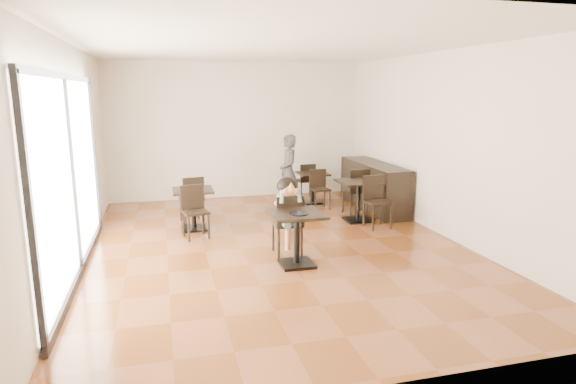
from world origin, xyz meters
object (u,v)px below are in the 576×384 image
object	(u,v)px
child_table	(297,239)
chair_left_a	(192,199)
cafe_table_mid	(358,201)
chair_back_b	(320,190)
chair_mid_a	(355,191)
child_chair	(287,224)
chair_left_b	(196,212)
chair_mid_b	(378,203)
child	(287,216)
adult_patron	(288,172)
cafe_table_back	(313,188)
chair_back_a	(306,181)
cafe_table_left	(194,209)

from	to	relation	value
child_table	chair_left_a	bearing A→B (deg)	114.99
cafe_table_mid	chair_back_b	world-z (taller)	chair_back_b
cafe_table_mid	chair_mid_a	xyz separation A→B (m)	(0.16, 0.55, 0.08)
child_chair	chair_left_b	world-z (taller)	child_chair
child_chair	chair_mid_b	xyz separation A→B (m)	(2.00, 0.99, 0.00)
child_chair	child	size ratio (longest dim) A/B	0.79
adult_patron	chair_back_b	distance (m)	0.79
cafe_table_back	chair_mid_a	size ratio (longest dim) A/B	0.72
child_chair	adult_patron	distance (m)	3.08
chair_mid_b	chair_back_a	xyz separation A→B (m)	(-0.55, 2.82, -0.06)
child	adult_patron	size ratio (longest dim) A/B	0.75
cafe_table_mid	chair_left_b	world-z (taller)	chair_left_b
cafe_table_left	chair_mid_a	bearing A→B (deg)	5.79
child_chair	cafe_table_back	xyz separation A→B (m)	(1.45, 3.26, -0.13)
child_table	chair_left_b	bearing A→B (deg)	127.20
child_table	chair_back_b	xyz separation A→B (m)	(1.45, 3.26, 0.02)
adult_patron	chair_left_b	distance (m)	2.78
chair_back_a	chair_back_b	size ratio (longest dim) A/B	1.00
cafe_table_left	chair_mid_b	size ratio (longest dim) A/B	0.79
child_table	chair_mid_b	xyz separation A→B (m)	(2.00, 1.54, 0.08)
child	cafe_table_back	distance (m)	3.58
child_chair	cafe_table_left	distance (m)	2.20
cafe_table_left	chair_left_a	xyz separation A→B (m)	(0.00, 0.55, 0.08)
chair_left_a	chair_left_b	world-z (taller)	same
chair_left_b	chair_back_b	distance (m)	3.16
cafe_table_back	chair_left_a	bearing A→B (deg)	-160.99
child_chair	chair_back_b	distance (m)	3.07
child	adult_patron	world-z (taller)	adult_patron
child	cafe_table_back	bearing A→B (deg)	65.98
chair_mid_a	cafe_table_mid	bearing A→B (deg)	69.32
child_chair	adult_patron	xyz separation A→B (m)	(0.80, 2.96, 0.32)
chair_mid_a	chair_left_b	distance (m)	3.45
cafe_table_left	chair_left_b	xyz separation A→B (m)	(0.00, -0.55, 0.08)
cafe_table_mid	chair_mid_a	distance (m)	0.58
child_table	cafe_table_left	size ratio (longest dim) A/B	1.05
chair_back_a	chair_back_b	bearing A→B (deg)	88.23
cafe_table_mid	chair_back_b	size ratio (longest dim) A/B	0.95
child	chair_back_a	world-z (taller)	child
child	cafe_table_back	size ratio (longest dim) A/B	1.72
chair_mid_a	cafe_table_back	bearing A→B (deg)	-68.89
child	cafe_table_mid	world-z (taller)	child
child_chair	chair_back_a	xyz separation A→B (m)	(1.45, 3.81, -0.06)
adult_patron	chair_left_b	world-z (taller)	adult_patron
child_table	chair_mid_a	distance (m)	3.31
child_table	adult_patron	distance (m)	3.62
cafe_table_left	chair_left_a	size ratio (longest dim) A/B	0.83
chair_mid_a	chair_back_b	distance (m)	0.83
child	cafe_table_back	xyz separation A→B (m)	(1.45, 3.26, -0.25)
cafe_table_left	chair_back_a	world-z (taller)	chair_back_a
cafe_table_left	cafe_table_mid	bearing A→B (deg)	-3.83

